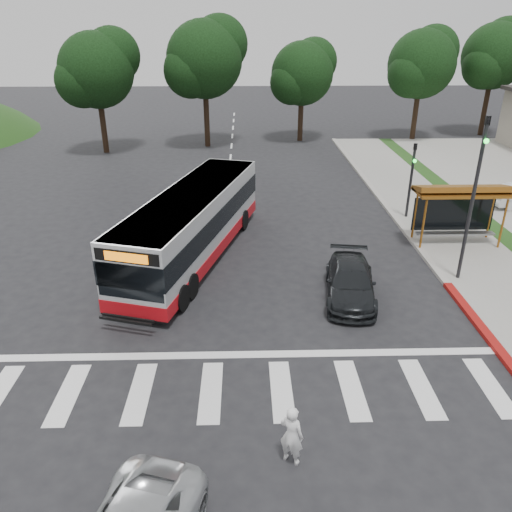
{
  "coord_description": "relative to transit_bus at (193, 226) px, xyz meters",
  "views": [
    {
      "loc": [
        0.99,
        -16.15,
        9.45
      ],
      "look_at": [
        1.42,
        0.58,
        1.6
      ],
      "focal_mm": 35.0,
      "sensor_mm": 36.0,
      "label": 1
    }
  ],
  "objects": [
    {
      "name": "ground",
      "position": [
        1.21,
        -3.98,
        -1.49
      ],
      "size": [
        140.0,
        140.0,
        0.0
      ],
      "primitive_type": "plane",
      "color": "black",
      "rests_on": "ground"
    },
    {
      "name": "sidewalk_east",
      "position": [
        12.21,
        4.02,
        -1.43
      ],
      "size": [
        4.0,
        40.0,
        0.12
      ],
      "primitive_type": "cube",
      "color": "gray",
      "rests_on": "ground"
    },
    {
      "name": "curb_east",
      "position": [
        10.21,
        4.02,
        -1.41
      ],
      "size": [
        0.3,
        40.0,
        0.15
      ],
      "primitive_type": "cube",
      "color": "#9E9991",
      "rests_on": "ground"
    },
    {
      "name": "curb_east_red",
      "position": [
        10.21,
        -5.98,
        -1.41
      ],
      "size": [
        0.32,
        6.0,
        0.15
      ],
      "primitive_type": "cube",
      "color": "maroon",
      "rests_on": "ground"
    },
    {
      "name": "crosswalk_ladder",
      "position": [
        1.21,
        -8.98,
        -1.48
      ],
      "size": [
        18.0,
        2.6,
        0.01
      ],
      "primitive_type": "cube",
      "color": "silver",
      "rests_on": "ground"
    },
    {
      "name": "bus_shelter",
      "position": [
        12.01,
        1.12,
        0.86
      ],
      "size": [
        4.2,
        1.6,
        2.86
      ],
      "color": "brown",
      "rests_on": "sidewalk_east"
    },
    {
      "name": "traffic_signal_ne_tall",
      "position": [
        10.81,
        -2.49,
        2.39
      ],
      "size": [
        0.18,
        0.37,
        6.5
      ],
      "color": "black",
      "rests_on": "ground"
    },
    {
      "name": "traffic_signal_ne_short",
      "position": [
        10.81,
        4.51,
        0.99
      ],
      "size": [
        0.18,
        0.37,
        4.0
      ],
      "color": "black",
      "rests_on": "ground"
    },
    {
      "name": "tree_ne_a",
      "position": [
        17.29,
        24.08,
        4.9
      ],
      "size": [
        6.16,
        5.74,
        9.3
      ],
      "color": "black",
      "rests_on": "parking_lot"
    },
    {
      "name": "tree_ne_b",
      "position": [
        24.29,
        26.08,
        5.43
      ],
      "size": [
        6.16,
        5.74,
        10.02
      ],
      "color": "black",
      "rests_on": "ground"
    },
    {
      "name": "tree_north_a",
      "position": [
        -0.71,
        22.09,
        5.44
      ],
      "size": [
        6.6,
        6.15,
        10.17
      ],
      "color": "black",
      "rests_on": "ground"
    },
    {
      "name": "tree_north_b",
      "position": [
        7.28,
        24.08,
        4.17
      ],
      "size": [
        5.72,
        5.33,
        8.43
      ],
      "color": "black",
      "rests_on": "ground"
    },
    {
      "name": "tree_north_c",
      "position": [
        -8.71,
        20.08,
        4.8
      ],
      "size": [
        6.16,
        5.74,
        9.3
      ],
      "color": "black",
      "rests_on": "ground"
    },
    {
      "name": "transit_bus",
      "position": [
        0.0,
        0.0,
        0.0
      ],
      "size": [
        5.6,
        11.75,
        2.97
      ],
      "primitive_type": null,
      "rotation": [
        0.0,
        0.0,
        -0.28
      ],
      "color": "silver",
      "rests_on": "ground"
    },
    {
      "name": "pedestrian",
      "position": [
        3.25,
        -11.48,
        -0.68
      ],
      "size": [
        0.7,
        0.63,
        1.61
      ],
      "primitive_type": "imported",
      "rotation": [
        0.0,
        0.0,
        2.6
      ],
      "color": "white",
      "rests_on": "ground"
    },
    {
      "name": "dark_sedan",
      "position": [
        6.16,
        -3.72,
        -0.85
      ],
      "size": [
        2.39,
        4.57,
        1.27
      ],
      "primitive_type": "imported",
      "rotation": [
        0.0,
        0.0,
        -0.15
      ],
      "color": "black",
      "rests_on": "ground"
    }
  ]
}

